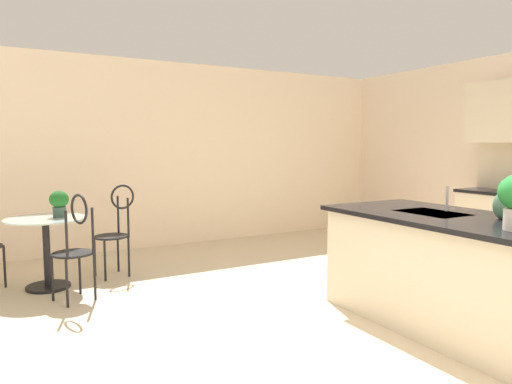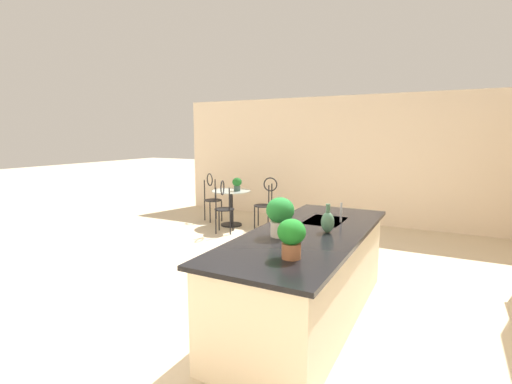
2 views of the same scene
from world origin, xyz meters
name	(u,v)px [view 1 (image 1 of 2)]	position (x,y,z in m)	size (l,w,h in m)	color
ground_plane	(375,350)	(0.00, 0.00, 0.00)	(40.00, 40.00, 0.00)	beige
wall_left_window	(175,155)	(-4.26, 0.00, 1.35)	(0.12, 7.80, 2.70)	beige
kitchen_island	(490,282)	(0.30, 0.85, 0.46)	(2.80, 1.06, 0.92)	beige
bistro_table	(47,246)	(-2.78, -1.93, 0.45)	(0.80, 0.80, 0.74)	black
chair_by_island	(116,226)	(-2.92, -1.19, 0.57)	(0.45, 0.51, 1.04)	black
chair_toward_desk	(75,243)	(-2.18, -1.73, 0.57)	(0.52, 0.49, 1.04)	black
sink_faucet	(447,198)	(-0.25, 1.03, 1.03)	(0.02, 0.02, 0.22)	#B2B5BA
potted_plant_on_table	(59,202)	(-2.79, -1.79, 0.90)	(0.19, 0.19, 0.27)	#385147
vase_on_counter	(502,205)	(0.25, 1.03, 1.03)	(0.13, 0.13, 0.29)	#4C7A5B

